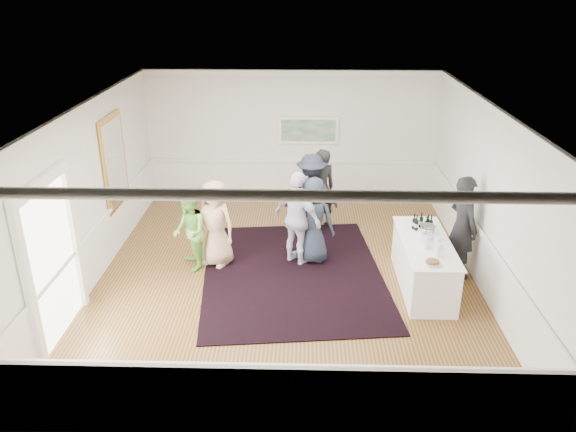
{
  "coord_description": "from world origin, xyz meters",
  "views": [
    {
      "loc": [
        0.29,
        -9.24,
        5.16
      ],
      "look_at": [
        0.02,
        0.2,
        1.13
      ],
      "focal_mm": 35.0,
      "sensor_mm": 36.0,
      "label": 1
    }
  ],
  "objects_px": {
    "guest_navy": "(313,220)",
    "nut_bowl": "(433,263)",
    "guest_green": "(190,232)",
    "guest_lilac": "(298,219)",
    "bartender": "(462,227)",
    "guest_dark_a": "(311,194)",
    "serving_table": "(424,264)",
    "ice_bucket": "(427,232)",
    "guest_tan": "(215,223)",
    "guest_dark_b": "(321,189)"
  },
  "relations": [
    {
      "from": "guest_lilac",
      "to": "guest_dark_a",
      "type": "relative_size",
      "value": 1.05
    },
    {
      "from": "bartender",
      "to": "guest_lilac",
      "type": "distance_m",
      "value": 3.03
    },
    {
      "from": "serving_table",
      "to": "guest_lilac",
      "type": "xyz_separation_m",
      "value": [
        -2.26,
        0.89,
        0.47
      ]
    },
    {
      "from": "guest_dark_b",
      "to": "guest_dark_a",
      "type": "bearing_deg",
      "value": 27.84
    },
    {
      "from": "guest_dark_a",
      "to": "guest_dark_b",
      "type": "height_order",
      "value": "guest_dark_b"
    },
    {
      "from": "guest_tan",
      "to": "guest_navy",
      "type": "height_order",
      "value": "guest_navy"
    },
    {
      "from": "guest_lilac",
      "to": "guest_green",
      "type": "bearing_deg",
      "value": 48.3
    },
    {
      "from": "guest_dark_a",
      "to": "guest_dark_b",
      "type": "bearing_deg",
      "value": -127.05
    },
    {
      "from": "ice_bucket",
      "to": "nut_bowl",
      "type": "height_order",
      "value": "ice_bucket"
    },
    {
      "from": "guest_dark_a",
      "to": "serving_table",
      "type": "bearing_deg",
      "value": 131.43
    },
    {
      "from": "bartender",
      "to": "guest_green",
      "type": "relative_size",
      "value": 1.27
    },
    {
      "from": "guest_green",
      "to": "guest_lilac",
      "type": "height_order",
      "value": "guest_lilac"
    },
    {
      "from": "guest_dark_b",
      "to": "guest_lilac",
      "type": "bearing_deg",
      "value": 50.18
    },
    {
      "from": "guest_lilac",
      "to": "guest_dark_a",
      "type": "distance_m",
      "value": 1.48
    },
    {
      "from": "guest_tan",
      "to": "guest_dark_b",
      "type": "relative_size",
      "value": 0.95
    },
    {
      "from": "ice_bucket",
      "to": "nut_bowl",
      "type": "distance_m",
      "value": 1.01
    },
    {
      "from": "guest_navy",
      "to": "nut_bowl",
      "type": "height_order",
      "value": "guest_navy"
    },
    {
      "from": "guest_green",
      "to": "guest_navy",
      "type": "xyz_separation_m",
      "value": [
        2.32,
        0.38,
        0.09
      ]
    },
    {
      "from": "guest_tan",
      "to": "ice_bucket",
      "type": "relative_size",
      "value": 6.58
    },
    {
      "from": "guest_lilac",
      "to": "ice_bucket",
      "type": "relative_size",
      "value": 7.11
    },
    {
      "from": "guest_lilac",
      "to": "guest_navy",
      "type": "bearing_deg",
      "value": -124.36
    },
    {
      "from": "guest_dark_b",
      "to": "guest_green",
      "type": "bearing_deg",
      "value": 14.74
    },
    {
      "from": "guest_green",
      "to": "guest_dark_a",
      "type": "height_order",
      "value": "guest_dark_a"
    },
    {
      "from": "guest_dark_b",
      "to": "ice_bucket",
      "type": "distance_m",
      "value": 3.07
    },
    {
      "from": "guest_lilac",
      "to": "guest_dark_a",
      "type": "xyz_separation_m",
      "value": [
        0.28,
        1.45,
        -0.04
      ]
    },
    {
      "from": "guest_dark_b",
      "to": "ice_bucket",
      "type": "xyz_separation_m",
      "value": [
        1.81,
        -2.47,
        0.12
      ]
    },
    {
      "from": "guest_lilac",
      "to": "ice_bucket",
      "type": "bearing_deg",
      "value": -158.26
    },
    {
      "from": "bartender",
      "to": "guest_navy",
      "type": "relative_size",
      "value": 1.14
    },
    {
      "from": "bartender",
      "to": "guest_dark_b",
      "type": "distance_m",
      "value": 3.3
    },
    {
      "from": "nut_bowl",
      "to": "guest_navy",
      "type": "bearing_deg",
      "value": 136.04
    },
    {
      "from": "guest_lilac",
      "to": "ice_bucket",
      "type": "xyz_separation_m",
      "value": [
        2.3,
        -0.75,
        0.09
      ]
    },
    {
      "from": "guest_dark_b",
      "to": "guest_navy",
      "type": "height_order",
      "value": "guest_dark_b"
    },
    {
      "from": "guest_tan",
      "to": "guest_green",
      "type": "bearing_deg",
      "value": -131.57
    },
    {
      "from": "bartender",
      "to": "guest_tan",
      "type": "bearing_deg",
      "value": 64.21
    },
    {
      "from": "guest_tan",
      "to": "guest_dark_b",
      "type": "bearing_deg",
      "value": 67.41
    },
    {
      "from": "guest_green",
      "to": "guest_dark_a",
      "type": "bearing_deg",
      "value": 106.93
    },
    {
      "from": "guest_dark_b",
      "to": "guest_tan",
      "type": "bearing_deg",
      "value": 17.62
    },
    {
      "from": "ice_bucket",
      "to": "serving_table",
      "type": "bearing_deg",
      "value": -105.35
    },
    {
      "from": "bartender",
      "to": "ice_bucket",
      "type": "height_order",
      "value": "bartender"
    },
    {
      "from": "serving_table",
      "to": "guest_navy",
      "type": "distance_m",
      "value": 2.23
    },
    {
      "from": "guest_tan",
      "to": "guest_dark_a",
      "type": "xyz_separation_m",
      "value": [
        1.84,
        1.56,
        0.03
      ]
    },
    {
      "from": "serving_table",
      "to": "nut_bowl",
      "type": "relative_size",
      "value": 8.7
    },
    {
      "from": "guest_lilac",
      "to": "guest_navy",
      "type": "height_order",
      "value": "guest_lilac"
    },
    {
      "from": "serving_table",
      "to": "guest_lilac",
      "type": "bearing_deg",
      "value": 158.58
    },
    {
      "from": "guest_tan",
      "to": "serving_table",
      "type": "bearing_deg",
      "value": 14.25
    },
    {
      "from": "guest_dark_b",
      "to": "nut_bowl",
      "type": "relative_size",
      "value": 7.03
    },
    {
      "from": "serving_table",
      "to": "guest_navy",
      "type": "bearing_deg",
      "value": 153.85
    },
    {
      "from": "bartender",
      "to": "guest_dark_a",
      "type": "distance_m",
      "value": 3.3
    },
    {
      "from": "bartender",
      "to": "nut_bowl",
      "type": "distance_m",
      "value": 1.58
    },
    {
      "from": "serving_table",
      "to": "guest_dark_a",
      "type": "bearing_deg",
      "value": 130.36
    }
  ]
}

